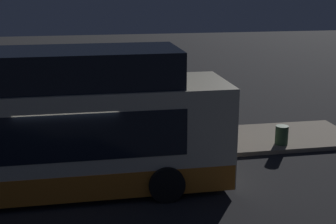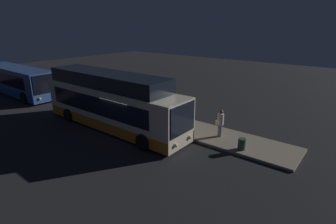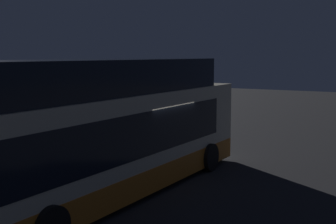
# 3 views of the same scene
# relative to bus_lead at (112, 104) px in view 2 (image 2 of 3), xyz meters

# --- Properties ---
(ground) EXTENTS (80.00, 80.00, 0.00)m
(ground) POSITION_rel_bus_lead_xyz_m (1.68, -0.14, -1.72)
(ground) COLOR #232326
(platform) EXTENTS (20.00, 2.96, 0.15)m
(platform) POSITION_rel_bus_lead_xyz_m (1.68, 2.93, -1.64)
(platform) COLOR gray
(platform) RESTS_ON ground
(bus_lead) EXTENTS (11.92, 2.83, 3.85)m
(bus_lead) POSITION_rel_bus_lead_xyz_m (0.00, 0.00, 0.00)
(bus_lead) COLOR beige
(bus_lead) RESTS_ON ground
(bus_second) EXTENTS (11.30, 2.73, 2.81)m
(bus_second) POSITION_rel_bus_lead_xyz_m (-14.70, 0.00, -0.32)
(bus_second) COLOR #33518C
(bus_second) RESTS_ON ground
(passenger_boarding) EXTENTS (0.64, 0.65, 1.62)m
(passenger_boarding) POSITION_rel_bus_lead_xyz_m (3.33, 3.14, -0.71)
(passenger_boarding) COLOR gray
(passenger_boarding) RESTS_ON platform
(passenger_waiting) EXTENTS (0.64, 0.52, 1.77)m
(passenger_waiting) POSITION_rel_bus_lead_xyz_m (6.86, 2.90, -0.62)
(passenger_waiting) COLOR gray
(passenger_waiting) RESTS_ON platform
(passenger_with_bags) EXTENTS (0.60, 0.69, 1.70)m
(passenger_with_bags) POSITION_rel_bus_lead_xyz_m (0.95, 2.95, -0.66)
(passenger_with_bags) COLOR #6B604C
(passenger_with_bags) RESTS_ON platform
(suitcase) EXTENTS (0.45, 0.27, 0.87)m
(suitcase) POSITION_rel_bus_lead_xyz_m (2.90, 2.57, -1.26)
(suitcase) COLOR #334C7F
(suitcase) RESTS_ON platform
(sign_post) EXTENTS (0.10, 0.84, 2.39)m
(sign_post) POSITION_rel_bus_lead_xyz_m (-2.38, 3.51, -0.00)
(sign_post) COLOR #4C4C51
(sign_post) RESTS_ON platform
(trash_bin) EXTENTS (0.44, 0.44, 0.65)m
(trash_bin) POSITION_rel_bus_lead_xyz_m (8.72, 2.01, -1.25)
(trash_bin) COLOR #2D4C33
(trash_bin) RESTS_ON platform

